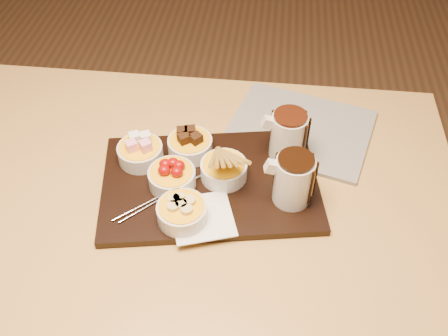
# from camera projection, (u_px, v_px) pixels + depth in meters

# --- Properties ---
(dining_table) EXTENTS (1.20, 0.80, 0.75)m
(dining_table) POSITION_uv_depth(u_px,v_px,m) (184.00, 216.00, 1.15)
(dining_table) COLOR #C19047
(dining_table) RESTS_ON ground
(serving_board) EXTENTS (0.51, 0.38, 0.02)m
(serving_board) POSITION_uv_depth(u_px,v_px,m) (210.00, 183.00, 1.08)
(serving_board) COLOR black
(serving_board) RESTS_ON dining_table
(napkin) EXTENTS (0.15, 0.15, 0.00)m
(napkin) POSITION_uv_depth(u_px,v_px,m) (203.00, 217.00, 1.00)
(napkin) COLOR white
(napkin) RESTS_ON serving_board
(bowl_marshmallows) EXTENTS (0.10, 0.10, 0.04)m
(bowl_marshmallows) POSITION_uv_depth(u_px,v_px,m) (140.00, 153.00, 1.10)
(bowl_marshmallows) COLOR beige
(bowl_marshmallows) RESTS_ON serving_board
(bowl_cake) EXTENTS (0.10, 0.10, 0.04)m
(bowl_cake) POSITION_uv_depth(u_px,v_px,m) (190.00, 146.00, 1.12)
(bowl_cake) COLOR beige
(bowl_cake) RESTS_ON serving_board
(bowl_strawberries) EXTENTS (0.10, 0.10, 0.04)m
(bowl_strawberries) POSITION_uv_depth(u_px,v_px,m) (172.00, 178.00, 1.05)
(bowl_strawberries) COLOR beige
(bowl_strawberries) RESTS_ON serving_board
(bowl_biscotti) EXTENTS (0.10, 0.10, 0.04)m
(bowl_biscotti) POSITION_uv_depth(u_px,v_px,m) (224.00, 170.00, 1.06)
(bowl_biscotti) COLOR beige
(bowl_biscotti) RESTS_ON serving_board
(bowl_bananas) EXTENTS (0.10, 0.10, 0.04)m
(bowl_bananas) POSITION_uv_depth(u_px,v_px,m) (182.00, 213.00, 0.98)
(bowl_bananas) COLOR beige
(bowl_bananas) RESTS_ON serving_board
(pitcher_dark_chocolate) EXTENTS (0.09, 0.09, 0.11)m
(pitcher_dark_chocolate) POSITION_uv_depth(u_px,v_px,m) (293.00, 180.00, 1.00)
(pitcher_dark_chocolate) COLOR silver
(pitcher_dark_chocolate) RESTS_ON serving_board
(pitcher_milk_chocolate) EXTENTS (0.09, 0.09, 0.11)m
(pitcher_milk_chocolate) POSITION_uv_depth(u_px,v_px,m) (288.00, 136.00, 1.09)
(pitcher_milk_chocolate) COLOR silver
(pitcher_milk_chocolate) RESTS_ON serving_board
(fondue_skewers) EXTENTS (0.20, 0.21, 0.01)m
(fondue_skewers) POSITION_uv_depth(u_px,v_px,m) (168.00, 192.00, 1.04)
(fondue_skewers) COLOR silver
(fondue_skewers) RESTS_ON serving_board
(newspaper) EXTENTS (0.39, 0.34, 0.01)m
(newspaper) POSITION_uv_depth(u_px,v_px,m) (300.00, 129.00, 1.20)
(newspaper) COLOR beige
(newspaper) RESTS_ON dining_table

